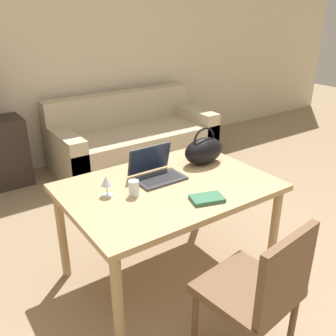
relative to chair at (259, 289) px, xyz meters
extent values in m
plane|color=#997F60|center=(0.17, 0.31, -0.51)|extent=(14.00, 14.00, 0.00)
cube|color=beige|center=(0.17, 3.38, 0.84)|extent=(10.00, 0.06, 2.70)
cube|color=tan|center=(0.05, 0.87, 0.20)|extent=(1.35, 0.95, 0.04)
cylinder|color=tan|center=(-0.56, 0.45, -0.16)|extent=(0.06, 0.06, 0.69)
cylinder|color=tan|center=(0.66, 0.45, -0.16)|extent=(0.06, 0.06, 0.69)
cylinder|color=tan|center=(-0.56, 1.28, -0.16)|extent=(0.06, 0.06, 0.69)
cylinder|color=tan|center=(0.66, 1.28, -0.16)|extent=(0.06, 0.06, 0.69)
cube|color=brown|center=(-0.01, 0.07, -0.05)|extent=(0.49, 0.49, 0.05)
cube|color=brown|center=(0.02, -0.13, 0.17)|extent=(0.42, 0.09, 0.40)
cylinder|color=brown|center=(-0.22, 0.23, -0.29)|extent=(0.04, 0.04, 0.43)
cylinder|color=brown|center=(0.15, 0.28, -0.29)|extent=(0.04, 0.04, 0.43)
cylinder|color=brown|center=(0.20, -0.09, -0.29)|extent=(0.04, 0.04, 0.43)
cube|color=#C1B293|center=(0.93, 2.84, -0.30)|extent=(1.97, 0.88, 0.42)
cube|color=#C1B293|center=(0.93, 3.18, 0.11)|extent=(1.97, 0.20, 0.40)
cube|color=#C1B293|center=(0.04, 2.84, -0.23)|extent=(0.20, 0.88, 0.56)
cube|color=#C1B293|center=(1.81, 2.84, -0.23)|extent=(0.20, 0.88, 0.56)
cube|color=#38383D|center=(0.04, 0.96, 0.23)|extent=(0.33, 0.20, 0.02)
cube|color=black|center=(0.04, 0.95, 0.24)|extent=(0.28, 0.13, 0.00)
cube|color=#38383D|center=(0.04, 1.09, 0.33)|extent=(0.33, 0.05, 0.20)
cube|color=#19233D|center=(0.04, 1.08, 0.33)|extent=(0.30, 0.05, 0.18)
cylinder|color=silver|center=(-0.21, 0.86, 0.27)|extent=(0.07, 0.07, 0.10)
cylinder|color=silver|center=(-0.35, 0.96, 0.22)|extent=(0.07, 0.07, 0.01)
cylinder|color=silver|center=(-0.35, 0.96, 0.26)|extent=(0.01, 0.01, 0.07)
cone|color=silver|center=(-0.35, 0.96, 0.32)|extent=(0.07, 0.07, 0.06)
ellipsoid|color=black|center=(0.47, 1.02, 0.32)|extent=(0.32, 0.18, 0.19)
torus|color=black|center=(0.47, 1.02, 0.40)|extent=(0.19, 0.01, 0.19)
cube|color=#336B4C|center=(0.12, 0.56, 0.23)|extent=(0.22, 0.18, 0.02)
camera|label=1|loc=(-1.21, -0.94, 1.30)|focal=40.00mm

